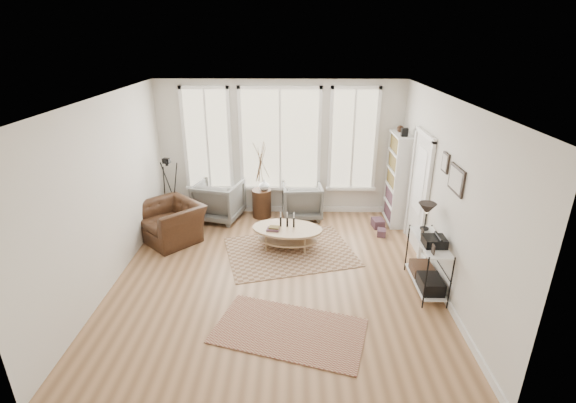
{
  "coord_description": "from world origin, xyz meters",
  "views": [
    {
      "loc": [
        0.3,
        -5.96,
        3.76
      ],
      "look_at": [
        0.2,
        0.6,
        1.1
      ],
      "focal_mm": 26.0,
      "sensor_mm": 36.0,
      "label": 1
    }
  ],
  "objects_px": {
    "bookcase": "(397,179)",
    "accent_chair": "(171,222)",
    "coffee_table": "(287,232)",
    "armchair_right": "(302,200)",
    "low_shelf": "(428,259)",
    "side_table": "(261,181)",
    "armchair_left": "(219,200)"
  },
  "relations": [
    {
      "from": "bookcase",
      "to": "accent_chair",
      "type": "xyz_separation_m",
      "value": [
        -4.51,
        -0.9,
        -0.59
      ]
    },
    {
      "from": "accent_chair",
      "to": "coffee_table",
      "type": "bearing_deg",
      "value": 34.89
    },
    {
      "from": "bookcase",
      "to": "armchair_right",
      "type": "height_order",
      "value": "bookcase"
    },
    {
      "from": "low_shelf",
      "to": "side_table",
      "type": "height_order",
      "value": "side_table"
    },
    {
      "from": "low_shelf",
      "to": "accent_chair",
      "type": "relative_size",
      "value": 1.15
    },
    {
      "from": "bookcase",
      "to": "accent_chair",
      "type": "bearing_deg",
      "value": -168.68
    },
    {
      "from": "armchair_left",
      "to": "side_table",
      "type": "height_order",
      "value": "side_table"
    },
    {
      "from": "accent_chair",
      "to": "armchair_right",
      "type": "bearing_deg",
      "value": 66.55
    },
    {
      "from": "armchair_right",
      "to": "accent_chair",
      "type": "bearing_deg",
      "value": 18.7
    },
    {
      "from": "armchair_left",
      "to": "coffee_table",
      "type": "bearing_deg",
      "value": 152.84
    },
    {
      "from": "coffee_table",
      "to": "side_table",
      "type": "height_order",
      "value": "side_table"
    },
    {
      "from": "bookcase",
      "to": "armchair_right",
      "type": "relative_size",
      "value": 2.43
    },
    {
      "from": "accent_chair",
      "to": "low_shelf",
      "type": "bearing_deg",
      "value": 23.12
    },
    {
      "from": "low_shelf",
      "to": "armchair_left",
      "type": "xyz_separation_m",
      "value": [
        -3.69,
        2.6,
        -0.09
      ]
    },
    {
      "from": "bookcase",
      "to": "armchair_right",
      "type": "bearing_deg",
      "value": 174.0
    },
    {
      "from": "low_shelf",
      "to": "side_table",
      "type": "distance_m",
      "value": 3.91
    },
    {
      "from": "armchair_right",
      "to": "side_table",
      "type": "distance_m",
      "value": 0.98
    },
    {
      "from": "coffee_table",
      "to": "armchair_right",
      "type": "height_order",
      "value": "armchair_right"
    },
    {
      "from": "low_shelf",
      "to": "armchair_left",
      "type": "height_order",
      "value": "low_shelf"
    },
    {
      "from": "armchair_right",
      "to": "coffee_table",
      "type": "bearing_deg",
      "value": 73.29
    },
    {
      "from": "coffee_table",
      "to": "accent_chair",
      "type": "distance_m",
      "value": 2.27
    },
    {
      "from": "armchair_left",
      "to": "accent_chair",
      "type": "relative_size",
      "value": 0.82
    },
    {
      "from": "armchair_right",
      "to": "accent_chair",
      "type": "distance_m",
      "value": 2.78
    },
    {
      "from": "low_shelf",
      "to": "coffee_table",
      "type": "relative_size",
      "value": 0.93
    },
    {
      "from": "low_shelf",
      "to": "side_table",
      "type": "relative_size",
      "value": 0.75
    },
    {
      "from": "coffee_table",
      "to": "armchair_left",
      "type": "relative_size",
      "value": 1.51
    },
    {
      "from": "coffee_table",
      "to": "armchair_right",
      "type": "distance_m",
      "value": 1.47
    },
    {
      "from": "bookcase",
      "to": "side_table",
      "type": "distance_m",
      "value": 2.85
    },
    {
      "from": "low_shelf",
      "to": "armchair_left",
      "type": "distance_m",
      "value": 4.52
    },
    {
      "from": "armchair_left",
      "to": "low_shelf",
      "type": "bearing_deg",
      "value": 159.14
    },
    {
      "from": "bookcase",
      "to": "accent_chair",
      "type": "relative_size",
      "value": 1.82
    },
    {
      "from": "coffee_table",
      "to": "side_table",
      "type": "relative_size",
      "value": 0.81
    }
  ]
}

